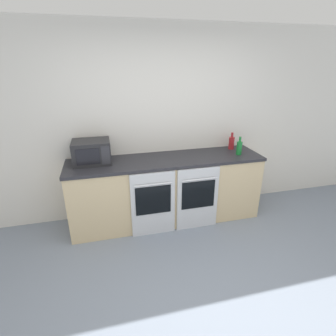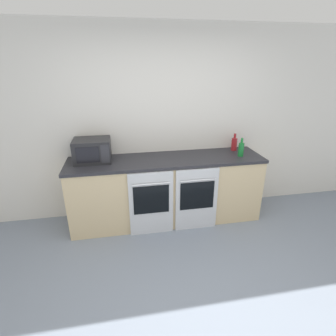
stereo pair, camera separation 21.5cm
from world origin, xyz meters
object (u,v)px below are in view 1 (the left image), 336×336
Objects in this scene: microwave at (92,152)px; bottle_red at (231,143)px; oven_left at (153,204)px; bottle_green at (239,148)px; oven_right at (198,198)px.

microwave is 1.98m from bottle_red.
microwave reaches higher than oven_left.
oven_left is 3.55× the size of bottle_red.
bottle_green is at bearing 10.92° from oven_left.
oven_right is 3.46× the size of bottle_green.
oven_left is 1.90× the size of microwave.
bottle_green is (1.96, -0.17, -0.05)m from microwave.
oven_right is at bearing 0.00° from oven_left.
bottle_red is (0.69, 0.50, 0.57)m from oven_right.
bottle_green is at bearing 20.00° from oven_right.
oven_left is at bearing -169.08° from bottle_green.
oven_right is at bearing -160.00° from bottle_green.
microwave is (-1.29, 0.41, 0.62)m from oven_right.
oven_right is (0.60, 0.00, 0.00)m from oven_left.
bottle_green reaches higher than bottle_red.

